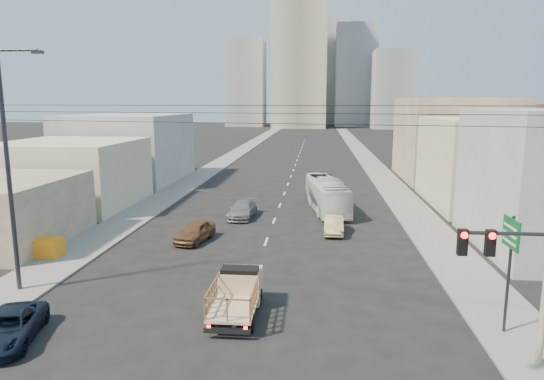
% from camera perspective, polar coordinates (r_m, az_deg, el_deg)
% --- Properties ---
extents(ground, '(420.00, 420.00, 0.00)m').
position_cam_1_polar(ground, '(20.55, -5.06, -17.06)').
color(ground, black).
rests_on(ground, ground).
extents(sidewalk_left, '(3.50, 180.00, 0.12)m').
position_cam_1_polar(sidewalk_left, '(89.73, -4.35, 4.22)').
color(sidewalk_left, slate).
rests_on(sidewalk_left, ground).
extents(sidewalk_right, '(3.50, 180.00, 0.12)m').
position_cam_1_polar(sidewalk_right, '(88.82, 10.81, 4.01)').
color(sidewalk_right, slate).
rests_on(sidewalk_right, ground).
extents(lane_dashes, '(0.15, 104.00, 0.01)m').
position_cam_1_polar(lane_dashes, '(71.64, 2.64, 2.68)').
color(lane_dashes, silver).
rests_on(lane_dashes, ground).
extents(flatbed_pickup, '(1.95, 4.41, 1.90)m').
position_cam_1_polar(flatbed_pickup, '(22.19, -4.15, -11.79)').
color(flatbed_pickup, '#C8AE86').
rests_on(flatbed_pickup, ground).
extents(navy_pickup, '(3.01, 4.74, 1.22)m').
position_cam_1_polar(navy_pickup, '(22.57, -28.55, -14.02)').
color(navy_pickup, black).
rests_on(navy_pickup, ground).
extents(city_bus, '(4.00, 10.62, 2.89)m').
position_cam_1_polar(city_bus, '(42.92, 6.45, -0.53)').
color(city_bus, silver).
rests_on(city_bus, ground).
extents(sedan_brown, '(2.42, 4.30, 1.38)m').
position_cam_1_polar(sedan_brown, '(33.77, -9.03, -4.86)').
color(sedan_brown, brown).
rests_on(sedan_brown, ground).
extents(sedan_tan, '(1.48, 3.98, 1.30)m').
position_cam_1_polar(sedan_tan, '(35.75, 7.28, -4.03)').
color(sedan_tan, tan).
rests_on(sedan_tan, ground).
extents(sedan_grey, '(2.12, 4.69, 1.33)m').
position_cam_1_polar(sedan_grey, '(40.21, -3.49, -2.34)').
color(sedan_grey, slate).
rests_on(sedan_grey, ground).
extents(traffic_signal, '(3.23, 0.35, 6.00)m').
position_cam_1_polar(traffic_signal, '(16.63, 27.86, -9.69)').
color(traffic_signal, '#2D2D33').
rests_on(traffic_signal, ground).
extents(green_sign, '(0.18, 1.60, 5.00)m').
position_cam_1_polar(green_sign, '(21.66, 26.23, -6.00)').
color(green_sign, '#2D2D33').
rests_on(green_sign, ground).
extents(streetlamp_left, '(2.36, 0.25, 12.00)m').
position_cam_1_polar(streetlamp_left, '(26.65, -28.48, 2.59)').
color(streetlamp_left, '#2D2D33').
rests_on(streetlamp_left, ground).
extents(overhead_wires, '(23.01, 5.02, 0.72)m').
position_cam_1_polar(overhead_wires, '(19.75, -4.68, 8.92)').
color(overhead_wires, black).
rests_on(overhead_wires, ground).
extents(crate_stack, '(1.80, 1.20, 1.14)m').
position_cam_1_polar(crate_stack, '(32.85, -25.01, -6.14)').
color(crate_stack, orange).
rests_on(crate_stack, sidewalk_left).
extents(bldg_right_mid, '(11.00, 14.00, 8.00)m').
position_cam_1_polar(bldg_right_mid, '(48.96, 24.58, 2.96)').
color(bldg_right_mid, beige).
rests_on(bldg_right_mid, ground).
extents(bldg_right_far, '(12.00, 16.00, 10.00)m').
position_cam_1_polar(bldg_right_far, '(64.26, 20.46, 5.66)').
color(bldg_right_far, gray).
rests_on(bldg_right_far, ground).
extents(bldg_left_mid, '(11.00, 12.00, 6.00)m').
position_cam_1_polar(bldg_left_mid, '(48.00, -22.51, 1.78)').
color(bldg_left_mid, beige).
rests_on(bldg_left_mid, ground).
extents(bldg_left_far, '(12.00, 16.00, 8.00)m').
position_cam_1_polar(bldg_left_far, '(61.63, -16.50, 4.78)').
color(bldg_left_far, '#969699').
rests_on(bldg_left_far, ground).
extents(high_rise_tower, '(20.00, 20.00, 60.00)m').
position_cam_1_polar(high_rise_tower, '(189.21, 3.30, 16.46)').
color(high_rise_tower, gray).
rests_on(high_rise_tower, ground).
extents(midrise_ne, '(16.00, 16.00, 40.00)m').
position_cam_1_polar(midrise_ne, '(203.73, 9.79, 13.07)').
color(midrise_ne, '#93959B').
rests_on(midrise_ne, ground).
extents(midrise_nw, '(15.00, 15.00, 34.00)m').
position_cam_1_polar(midrise_nw, '(200.26, -3.08, 12.39)').
color(midrise_nw, '#93959B').
rests_on(midrise_nw, ground).
extents(midrise_back, '(18.00, 18.00, 44.00)m').
position_cam_1_polar(midrise_back, '(218.32, 6.28, 13.48)').
color(midrise_back, '#969699').
rests_on(midrise_back, ground).
extents(midrise_east, '(14.00, 14.00, 28.00)m').
position_cam_1_polar(midrise_east, '(184.91, 13.98, 11.36)').
color(midrise_east, '#93959B').
rests_on(midrise_east, ground).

